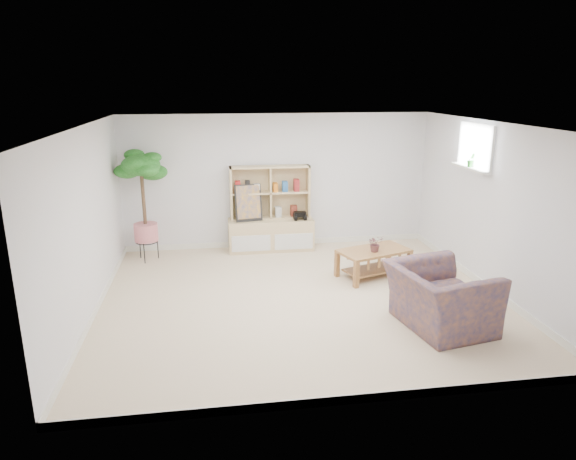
{
  "coord_description": "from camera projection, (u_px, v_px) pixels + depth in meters",
  "views": [
    {
      "loc": [
        -1.17,
        -6.55,
        2.91
      ],
      "look_at": [
        -0.11,
        0.5,
        0.86
      ],
      "focal_mm": 32.0,
      "sensor_mm": 36.0,
      "label": 1
    }
  ],
  "objects": [
    {
      "name": "window",
      "position": [
        476.0,
        147.0,
        7.6
      ],
      "size": [
        0.1,
        0.98,
        0.68
      ],
      "primitive_type": null,
      "color": "#C7DAFF",
      "rests_on": "walls"
    },
    {
      "name": "table_plant",
      "position": [
        375.0,
        243.0,
        7.77
      ],
      "size": [
        0.27,
        0.24,
        0.26
      ],
      "primitive_type": "imported",
      "rotation": [
        0.0,
        0.0,
        0.2
      ],
      "color": "#1E511F",
      "rests_on": "coffee_table"
    },
    {
      "name": "poster",
      "position": [
        248.0,
        203.0,
        8.95
      ],
      "size": [
        0.48,
        0.18,
        0.65
      ],
      "primitive_type": null,
      "rotation": [
        0.0,
        0.0,
        0.17
      ],
      "color": "#FFB413",
      "rests_on": "storage_unit"
    },
    {
      "name": "ceiling",
      "position": [
        302.0,
        124.0,
        6.53
      ],
      "size": [
        5.5,
        5.0,
        0.01
      ],
      "primitive_type": "cube",
      "color": "silver",
      "rests_on": "walls"
    },
    {
      "name": "toy_truck",
      "position": [
        300.0,
        215.0,
        9.1
      ],
      "size": [
        0.31,
        0.22,
        0.16
      ],
      "primitive_type": null,
      "rotation": [
        0.0,
        0.0,
        -0.01
      ],
      "color": "black",
      "rests_on": "storage_unit"
    },
    {
      "name": "walls",
      "position": [
        301.0,
        216.0,
        6.86
      ],
      "size": [
        5.51,
        5.01,
        2.4
      ],
      "color": "white",
      "rests_on": "floor"
    },
    {
      "name": "floor",
      "position": [
        301.0,
        298.0,
        7.2
      ],
      "size": [
        5.5,
        5.0,
        0.01
      ],
      "primitive_type": "cube",
      "color": "beige",
      "rests_on": "ground"
    },
    {
      "name": "floor_tree",
      "position": [
        144.0,
        207.0,
        8.5
      ],
      "size": [
        0.88,
        0.88,
        1.87
      ],
      "primitive_type": null,
      "rotation": [
        0.0,
        0.0,
        0.34
      ],
      "color": "#0E5311",
      "rests_on": "floor"
    },
    {
      "name": "baseboard",
      "position": [
        301.0,
        295.0,
        7.18
      ],
      "size": [
        5.5,
        5.0,
        0.1
      ],
      "primitive_type": null,
      "color": "white",
      "rests_on": "floor"
    },
    {
      "name": "armchair",
      "position": [
        441.0,
        294.0,
        6.25
      ],
      "size": [
        1.23,
        1.35,
        0.87
      ],
      "primitive_type": "imported",
      "rotation": [
        0.0,
        0.0,
        1.76
      ],
      "color": "navy",
      "rests_on": "floor"
    },
    {
      "name": "sill_plant",
      "position": [
        471.0,
        160.0,
        7.64
      ],
      "size": [
        0.12,
        0.1,
        0.21
      ],
      "primitive_type": "imported",
      "rotation": [
        0.0,
        0.0,
        0.03
      ],
      "color": "#0E5311",
      "rests_on": "window_sill"
    },
    {
      "name": "window_sill",
      "position": [
        470.0,
        168.0,
        7.68
      ],
      "size": [
        0.14,
        1.0,
        0.04
      ],
      "primitive_type": "cube",
      "color": "white",
      "rests_on": "walls"
    },
    {
      "name": "coffee_table",
      "position": [
        373.0,
        263.0,
        7.95
      ],
      "size": [
        1.2,
        0.9,
        0.44
      ],
      "primitive_type": null,
      "rotation": [
        0.0,
        0.0,
        0.33
      ],
      "color": "brown",
      "rests_on": "floor"
    },
    {
      "name": "storage_unit",
      "position": [
        271.0,
        209.0,
        9.09
      ],
      "size": [
        1.51,
        0.51,
        1.51
      ],
      "primitive_type": null,
      "color": "tan",
      "rests_on": "floor"
    }
  ]
}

